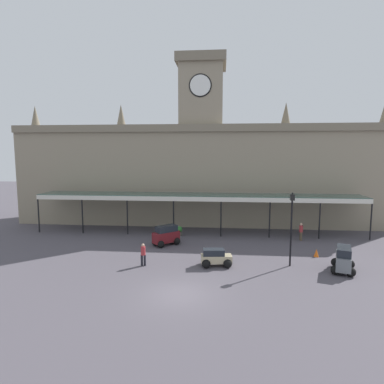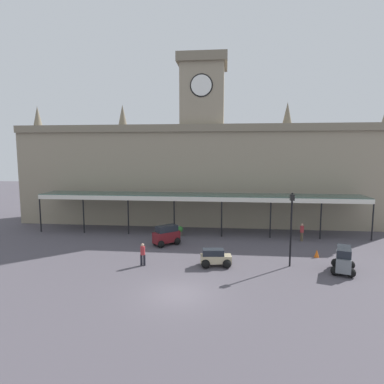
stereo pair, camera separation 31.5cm
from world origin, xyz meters
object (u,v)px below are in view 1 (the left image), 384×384
at_px(car_beige_estate, 216,258).
at_px(pedestrian_near_entrance, 301,231).
at_px(car_grey_van, 343,260).
at_px(pedestrian_beside_cars, 143,254).
at_px(traffic_cone, 316,253).
at_px(planter_by_canopy, 179,231).
at_px(car_maroon_van, 166,236).
at_px(victorian_lamppost, 291,221).

relative_size(car_beige_estate, pedestrian_near_entrance, 1.40).
bearing_deg(car_grey_van, pedestrian_beside_cars, -179.52).
distance_m(traffic_cone, planter_by_canopy, 13.02).
height_order(car_maroon_van, car_beige_estate, car_maroon_van).
bearing_deg(car_grey_van, victorian_lamppost, 166.28).
relative_size(car_beige_estate, victorian_lamppost, 0.43).
height_order(car_beige_estate, victorian_lamppost, victorian_lamppost).
distance_m(car_beige_estate, pedestrian_near_entrance, 11.03).
bearing_deg(pedestrian_near_entrance, car_grey_van, -82.92).
bearing_deg(car_maroon_van, victorian_lamppost, -24.49).
bearing_deg(pedestrian_beside_cars, traffic_cone, 13.98).
height_order(car_maroon_van, victorian_lamppost, victorian_lamppost).
bearing_deg(victorian_lamppost, pedestrian_beside_cars, -174.89).
height_order(car_maroon_van, traffic_cone, car_maroon_van).
distance_m(victorian_lamppost, planter_by_canopy, 12.49).
relative_size(car_grey_van, planter_by_canopy, 2.69).
relative_size(car_maroon_van, victorian_lamppost, 0.47).
height_order(car_grey_van, victorian_lamppost, victorian_lamppost).
xyz_separation_m(pedestrian_beside_cars, planter_by_canopy, (1.51, 8.89, -0.42)).
xyz_separation_m(car_grey_van, traffic_cone, (-0.92, 3.19, -0.50)).
bearing_deg(car_beige_estate, car_maroon_van, 131.96).
bearing_deg(victorian_lamppost, planter_by_canopy, 139.34).
xyz_separation_m(car_grey_van, planter_by_canopy, (-12.68, 8.77, -0.32)).
bearing_deg(victorian_lamppost, traffic_cone, 42.73).
distance_m(car_maroon_van, traffic_cone, 12.72).
distance_m(car_beige_estate, pedestrian_beside_cars, 5.33).
relative_size(pedestrian_beside_cars, pedestrian_near_entrance, 1.00).
bearing_deg(traffic_cone, victorian_lamppost, -137.27).
bearing_deg(victorian_lamppost, pedestrian_near_entrance, 71.14).
bearing_deg(car_grey_van, car_beige_estate, 177.87).
bearing_deg(car_maroon_van, pedestrian_beside_cars, -97.80).
bearing_deg(victorian_lamppost, car_grey_van, -13.72).
height_order(car_grey_van, pedestrian_beside_cars, car_grey_van).
xyz_separation_m(pedestrian_beside_cars, victorian_lamppost, (10.74, 0.96, 2.44)).
height_order(car_maroon_van, pedestrian_near_entrance, car_maroon_van).
height_order(car_grey_van, traffic_cone, car_grey_van).
bearing_deg(car_maroon_van, car_beige_estate, -48.04).
xyz_separation_m(car_grey_van, victorian_lamppost, (-3.45, 0.84, 2.54)).
height_order(car_grey_van, pedestrian_near_entrance, car_grey_van).
bearing_deg(pedestrian_near_entrance, traffic_cone, -89.03).
bearing_deg(car_maroon_van, traffic_cone, -9.99).
xyz_separation_m(car_maroon_van, car_grey_van, (13.44, -5.39, 0.00)).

